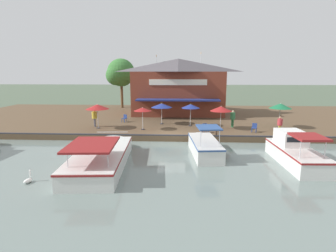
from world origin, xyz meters
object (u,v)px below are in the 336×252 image
Objects in this scene: patio_umbrella_far_corner at (221,109)px; tree_upstream_bank at (120,73)px; patio_umbrella_back_row at (97,107)px; cafe_chair_facing_river at (125,118)px; patio_umbrella_by_entrance at (162,105)px; patio_umbrella_near_quay_edge at (280,106)px; person_near_entrance at (233,117)px; patio_umbrella_mid_patio_left at (142,109)px; mooring_post at (216,131)px; patio_umbrella_mid_patio_right at (191,106)px; swan at (28,180)px; motorboat_fourth_along at (104,154)px; person_mid_patio at (94,116)px; cafe_chair_beside_entrance at (254,127)px; person_at_quay_edge at (280,123)px; cafe_chair_under_first_umbrella at (205,128)px; waterfront_restaurant at (178,86)px; motorboat_mid_row at (292,150)px; motorboat_distant_upstream at (203,145)px.

tree_upstream_bank is (-15.04, -13.49, 3.34)m from patio_umbrella_far_corner.
cafe_chair_facing_river is (-3.51, 1.93, -1.71)m from patio_umbrella_back_row.
patio_umbrella_near_quay_edge is (1.37, 12.06, 0.20)m from patio_umbrella_by_entrance.
patio_umbrella_near_quay_edge reaches higher than patio_umbrella_by_entrance.
person_near_entrance is at bearing 94.90° from patio_umbrella_back_row.
patio_umbrella_mid_patio_left reaches higher than mooring_post.
swan is at bearing -34.62° from patio_umbrella_mid_patio_right.
person_mid_patio is at bearing -158.55° from motorboat_fourth_along.
cafe_chair_facing_river and cafe_chair_beside_entrance have the same top height.
patio_umbrella_mid_patio_left is 0.96× the size of patio_umbrella_far_corner.
person_at_quay_edge reaches higher than motorboat_fourth_along.
cafe_chair_facing_river is 15.82m from swan.
patio_umbrella_far_corner reaches higher than patio_umbrella_by_entrance.
motorboat_fourth_along is (11.11, -3.17, -1.96)m from patio_umbrella_by_entrance.
patio_umbrella_near_quay_edge reaches higher than patio_umbrella_mid_patio_right.
person_at_quay_edge reaches higher than cafe_chair_facing_river.
patio_umbrella_by_entrance is 11.91m from person_at_quay_edge.
patio_umbrella_far_corner is 0.91× the size of patio_umbrella_near_quay_edge.
cafe_chair_beside_entrance is at bearing 94.70° from cafe_chair_under_first_umbrella.
patio_umbrella_far_corner reaches higher than patio_umbrella_mid_patio_left.
patio_umbrella_mid_patio_right is 9.45m from patio_umbrella_back_row.
patio_umbrella_near_quay_edge reaches higher than mooring_post.
waterfront_restaurant is 15.33m from person_at_quay_edge.
patio_umbrella_mid_patio_right is 17.66m from tree_upstream_bank.
cafe_chair_facing_river is 9.95m from cafe_chair_under_first_umbrella.
patio_umbrella_by_entrance is 1.27× the size of person_mid_patio.
motorboat_distant_upstream is at bearing -104.80° from motorboat_mid_row.
motorboat_mid_row is at bearing 25.34° from patio_umbrella_far_corner.
swan is at bearing -58.63° from person_at_quay_edge.
patio_umbrella_mid_patio_left is 3.22× the size of swan.
patio_umbrella_far_corner is at bearing 95.59° from patio_umbrella_mid_patio_left.
patio_umbrella_by_entrance is at bearing 164.09° from motorboat_fourth_along.
cafe_chair_under_first_umbrella is 0.47× the size of person_mid_patio.
patio_umbrella_near_quay_edge is at bearing 118.91° from mooring_post.
patio_umbrella_mid_patio_left is at bearing -107.60° from mooring_post.
cafe_chair_facing_river and cafe_chair_under_first_umbrella have the same top height.
motorboat_mid_row is at bearing 41.27° from cafe_chair_under_first_umbrella.
patio_umbrella_near_quay_edge reaches higher than motorboat_distant_upstream.
person_near_entrance is 0.23× the size of tree_upstream_bank.
tree_upstream_bank is (-13.79, -10.53, 3.27)m from patio_umbrella_mid_patio_right.
patio_umbrella_by_entrance is 3.37m from patio_umbrella_mid_patio_left.
cafe_chair_under_first_umbrella is at bearing -138.73° from motorboat_mid_row.
motorboat_distant_upstream reaches higher than person_mid_patio.
tree_upstream_bank is at bearing -126.10° from patio_umbrella_near_quay_edge.
cafe_chair_beside_entrance is at bearing 86.20° from patio_umbrella_back_row.
cafe_chair_beside_entrance is at bearing 83.59° from person_mid_patio.
cafe_chair_under_first_umbrella reaches higher than swan.
motorboat_mid_row is at bearing 75.20° from motorboat_distant_upstream.
patio_umbrella_back_row is 3.58× the size of swan.
patio_umbrella_mid_patio_right reaches higher than patio_umbrella_far_corner.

